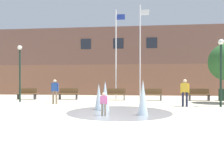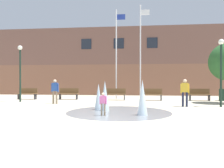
{
  "view_description": "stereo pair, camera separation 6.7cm",
  "coord_description": "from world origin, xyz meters",
  "px_view_note": "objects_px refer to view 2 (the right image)",
  "views": [
    {
      "loc": [
        1.71,
        -7.08,
        1.45
      ],
      "look_at": [
        0.29,
        6.64,
        1.3
      ],
      "focal_mm": 35.0,
      "sensor_mm": 36.0,
      "label": 1
    },
    {
      "loc": [
        1.78,
        -7.07,
        1.45
      ],
      "look_at": [
        0.29,
        6.64,
        1.3
      ],
      "focal_mm": 35.0,
      "sensor_mm": 36.0,
      "label": 2
    }
  ],
  "objects_px": {
    "park_bench_under_right_flagpole": "(116,94)",
    "adult_watching": "(185,91)",
    "child_running": "(103,102)",
    "lamp_post_right_lane": "(221,63)",
    "lamp_post_left_lane": "(20,65)",
    "trash_can": "(223,95)",
    "flagpole_left": "(117,51)",
    "flagpole_right": "(141,49)",
    "adult_in_red": "(55,90)",
    "park_bench_under_left_flagpole": "(69,94)",
    "park_bench_far_right": "(199,94)",
    "park_bench_near_trashcan": "(152,94)",
    "park_bench_left_of_flagpoles": "(28,93)"
  },
  "relations": [
    {
      "from": "child_running",
      "to": "lamp_post_right_lane",
      "type": "xyz_separation_m",
      "value": [
        6.24,
        3.92,
        1.96
      ]
    },
    {
      "from": "lamp_post_left_lane",
      "to": "lamp_post_right_lane",
      "type": "distance_m",
      "value": 13.26
    },
    {
      "from": "lamp_post_left_lane",
      "to": "lamp_post_right_lane",
      "type": "relative_size",
      "value": 1.04
    },
    {
      "from": "child_running",
      "to": "lamp_post_right_lane",
      "type": "distance_m",
      "value": 7.63
    },
    {
      "from": "trash_can",
      "to": "park_bench_under_right_flagpole",
      "type": "bearing_deg",
      "value": -178.3
    },
    {
      "from": "park_bench_under_left_flagpole",
      "to": "flagpole_right",
      "type": "relative_size",
      "value": 0.2
    },
    {
      "from": "lamp_post_right_lane",
      "to": "trash_can",
      "type": "height_order",
      "value": "lamp_post_right_lane"
    },
    {
      "from": "lamp_post_right_lane",
      "to": "child_running",
      "type": "bearing_deg",
      "value": -147.85
    },
    {
      "from": "park_bench_under_right_flagpole",
      "to": "adult_watching",
      "type": "relative_size",
      "value": 1.01
    },
    {
      "from": "park_bench_under_left_flagpole",
      "to": "lamp_post_right_lane",
      "type": "height_order",
      "value": "lamp_post_right_lane"
    },
    {
      "from": "adult_in_red",
      "to": "flagpole_left",
      "type": "height_order",
      "value": "flagpole_left"
    },
    {
      "from": "flagpole_left",
      "to": "park_bench_far_right",
      "type": "bearing_deg",
      "value": -9.66
    },
    {
      "from": "flagpole_left",
      "to": "flagpole_right",
      "type": "height_order",
      "value": "flagpole_right"
    },
    {
      "from": "adult_watching",
      "to": "child_running",
      "type": "bearing_deg",
      "value": -119.22
    },
    {
      "from": "park_bench_under_left_flagpole",
      "to": "child_running",
      "type": "distance_m",
      "value": 9.06
    },
    {
      "from": "adult_in_red",
      "to": "lamp_post_left_lane",
      "type": "height_order",
      "value": "lamp_post_left_lane"
    },
    {
      "from": "child_running",
      "to": "adult_watching",
      "type": "bearing_deg",
      "value": 50.86
    },
    {
      "from": "adult_in_red",
      "to": "park_bench_near_trashcan",
      "type": "bearing_deg",
      "value": -158.07
    },
    {
      "from": "park_bench_under_right_flagpole",
      "to": "lamp_post_left_lane",
      "type": "height_order",
      "value": "lamp_post_left_lane"
    },
    {
      "from": "lamp_post_left_lane",
      "to": "trash_can",
      "type": "height_order",
      "value": "lamp_post_left_lane"
    },
    {
      "from": "park_bench_under_right_flagpole",
      "to": "lamp_post_right_lane",
      "type": "relative_size",
      "value": 0.41
    },
    {
      "from": "child_running",
      "to": "adult_watching",
      "type": "relative_size",
      "value": 0.62
    },
    {
      "from": "flagpole_left",
      "to": "park_bench_left_of_flagpoles",
      "type": "bearing_deg",
      "value": -169.85
    },
    {
      "from": "park_bench_under_left_flagpole",
      "to": "park_bench_under_right_flagpole",
      "type": "height_order",
      "value": "same"
    },
    {
      "from": "adult_in_red",
      "to": "lamp_post_left_lane",
      "type": "bearing_deg",
      "value": -27.32
    },
    {
      "from": "child_running",
      "to": "lamp_post_left_lane",
      "type": "bearing_deg",
      "value": 149.05
    },
    {
      "from": "lamp_post_right_lane",
      "to": "park_bench_far_right",
      "type": "bearing_deg",
      "value": 90.47
    },
    {
      "from": "park_bench_far_right",
      "to": "child_running",
      "type": "distance_m",
      "value": 10.19
    },
    {
      "from": "adult_watching",
      "to": "park_bench_under_left_flagpole",
      "type": "bearing_deg",
      "value": 171.12
    },
    {
      "from": "trash_can",
      "to": "adult_watching",
      "type": "bearing_deg",
      "value": -130.61
    },
    {
      "from": "park_bench_left_of_flagpoles",
      "to": "park_bench_under_right_flagpole",
      "type": "bearing_deg",
      "value": 0.35
    },
    {
      "from": "park_bench_under_right_flagpole",
      "to": "child_running",
      "type": "height_order",
      "value": "child_running"
    },
    {
      "from": "park_bench_near_trashcan",
      "to": "lamp_post_left_lane",
      "type": "xyz_separation_m",
      "value": [
        -9.51,
        -2.17,
        2.15
      ]
    },
    {
      "from": "park_bench_near_trashcan",
      "to": "park_bench_left_of_flagpoles",
      "type": "bearing_deg",
      "value": -179.84
    },
    {
      "from": "park_bench_under_right_flagpole",
      "to": "flagpole_right",
      "type": "distance_m",
      "value": 4.37
    },
    {
      "from": "park_bench_under_right_flagpole",
      "to": "lamp_post_right_lane",
      "type": "height_order",
      "value": "lamp_post_right_lane"
    },
    {
      "from": "park_bench_left_of_flagpoles",
      "to": "adult_watching",
      "type": "relative_size",
      "value": 1.01
    },
    {
      "from": "park_bench_near_trashcan",
      "to": "child_running",
      "type": "distance_m",
      "value": 8.33
    },
    {
      "from": "park_bench_left_of_flagpoles",
      "to": "child_running",
      "type": "height_order",
      "value": "child_running"
    },
    {
      "from": "adult_in_red",
      "to": "lamp_post_right_lane",
      "type": "xyz_separation_m",
      "value": [
        10.09,
        -0.61,
        1.61
      ]
    },
    {
      "from": "park_bench_near_trashcan",
      "to": "park_bench_far_right",
      "type": "bearing_deg",
      "value": 2.79
    },
    {
      "from": "park_bench_under_right_flagpole",
      "to": "park_bench_far_right",
      "type": "distance_m",
      "value": 6.41
    },
    {
      "from": "adult_in_red",
      "to": "trash_can",
      "type": "distance_m",
      "value": 12.36
    },
    {
      "from": "lamp_post_left_lane",
      "to": "park_bench_far_right",
      "type": "bearing_deg",
      "value": 10.17
    },
    {
      "from": "park_bench_under_left_flagpole",
      "to": "trash_can",
      "type": "relative_size",
      "value": 1.78
    },
    {
      "from": "lamp_post_left_lane",
      "to": "trash_can",
      "type": "xyz_separation_m",
      "value": [
        14.85,
        2.43,
        -2.18
      ]
    },
    {
      "from": "park_bench_under_right_flagpole",
      "to": "park_bench_near_trashcan",
      "type": "xyz_separation_m",
      "value": [
        2.82,
        -0.02,
        0.0
      ]
    },
    {
      "from": "park_bench_near_trashcan",
      "to": "lamp_post_right_lane",
      "type": "height_order",
      "value": "lamp_post_right_lane"
    },
    {
      "from": "park_bench_near_trashcan",
      "to": "lamp_post_left_lane",
      "type": "distance_m",
      "value": 9.99
    },
    {
      "from": "child_running",
      "to": "adult_watching",
      "type": "xyz_separation_m",
      "value": [
        4.2,
        3.79,
        0.35
      ]
    }
  ]
}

